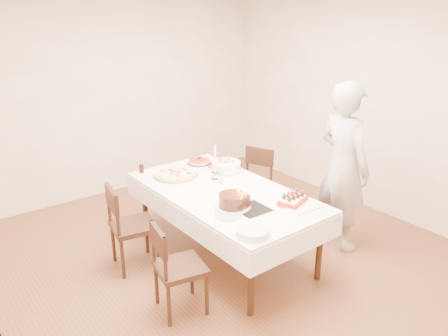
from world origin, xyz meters
TOP-DOWN VIEW (x-y plane):
  - floor at (0.00, 0.00)m, footprint 5.00×5.00m
  - wall_back at (0.00, 2.50)m, footprint 4.50×0.04m
  - wall_right at (2.25, 0.00)m, footprint 0.04×5.00m
  - dining_table at (-0.02, 0.10)m, footprint 1.49×2.30m
  - chair_right_savory at (0.77, 0.56)m, footprint 0.59×0.59m
  - chair_left_savory at (-0.88, 0.49)m, footprint 0.54×0.54m
  - chair_left_dessert at (-0.89, -0.40)m, footprint 0.52×0.52m
  - person at (1.13, -0.50)m, footprint 0.53×0.73m
  - pizza_white at (-0.20, 0.75)m, footprint 0.53×0.53m
  - pizza_pepperoni at (0.25, 0.95)m, footprint 0.39×0.39m
  - red_placemat at (0.36, 0.74)m, footprint 0.23×0.23m
  - pasta_bowl at (0.35, 0.53)m, footprint 0.40×0.40m
  - taper_candle at (0.10, 0.42)m, footprint 0.10×0.10m
  - shaker_pair at (0.08, 0.27)m, footprint 0.09×0.09m
  - cola_glass at (-0.45, 1.09)m, footprint 0.07×0.07m
  - layer_cake at (-0.21, -0.27)m, footprint 0.41×0.41m
  - cake_board at (-0.09, -0.41)m, footprint 0.31×0.31m
  - birthday_cake at (-0.12, -0.31)m, footprint 0.19×0.19m
  - strawberry_box at (0.31, -0.56)m, footprint 0.34×0.28m
  - box_lid at (0.32, -0.68)m, footprint 0.35×0.25m
  - plate_stack at (-0.41, -0.78)m, footprint 0.31×0.31m
  - china_plate at (-0.34, -0.38)m, footprint 0.29×0.29m

SIDE VIEW (x-z plane):
  - floor at x=0.00m, z-range 0.00..0.00m
  - dining_table at x=-0.02m, z-range 0.00..0.75m
  - chair_left_dessert at x=-0.89m, z-range 0.00..0.85m
  - chair_right_savory at x=0.77m, z-range 0.00..0.90m
  - chair_left_savory at x=-0.88m, z-range 0.00..0.91m
  - red_placemat at x=0.36m, z-range 0.75..0.75m
  - cake_board at x=-0.09m, z-range 0.74..0.76m
  - box_lid at x=0.32m, z-range 0.74..0.76m
  - china_plate at x=-0.34m, z-range 0.75..0.76m
  - pizza_white at x=-0.20m, z-range 0.75..0.79m
  - pizza_pepperoni at x=0.25m, z-range 0.75..0.79m
  - plate_stack at x=-0.41m, z-range 0.75..0.81m
  - strawberry_box at x=0.31m, z-range 0.75..0.82m
  - shaker_pair at x=0.08m, z-range 0.75..0.84m
  - cola_glass at x=-0.45m, z-range 0.75..0.85m
  - pasta_bowl at x=0.35m, z-range 0.76..0.87m
  - layer_cake at x=-0.21m, z-range 0.75..0.88m
  - birthday_cake at x=-0.12m, z-range 0.76..0.92m
  - person at x=1.13m, z-range 0.00..1.85m
  - taper_candle at x=0.10m, z-range 0.75..1.14m
  - wall_back at x=0.00m, z-range 0.00..2.70m
  - wall_right at x=2.25m, z-range 0.00..2.70m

